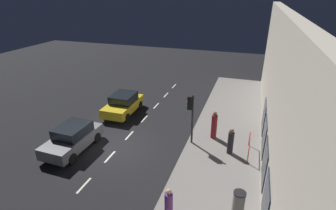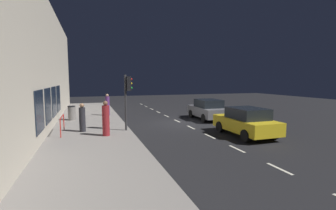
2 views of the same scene
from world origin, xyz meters
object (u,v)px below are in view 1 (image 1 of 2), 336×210
pedestrian_1 (169,208)px  trash_bin (239,202)px  pedestrian_2 (231,142)px  traffic_light (191,109)px  parked_car_1 (123,104)px  pedestrian_0 (214,126)px  parked_car_0 (73,138)px

pedestrian_1 → trash_bin: bearing=-22.8°
pedestrian_2 → traffic_light: bearing=98.3°
parked_car_1 → trash_bin: size_ratio=3.81×
traffic_light → trash_bin: (3.38, -4.87, -1.78)m
parked_car_1 → pedestrian_0: pedestrian_0 is taller
trash_bin → traffic_light: bearing=124.8°
trash_bin → pedestrian_1: bearing=-150.1°
pedestrian_1 → trash_bin: (2.69, 1.55, -0.31)m
pedestrian_2 → trash_bin: bearing=-152.0°
parked_car_1 → pedestrian_2: 9.29m
traffic_light → parked_car_0: traffic_light is taller
pedestrian_1 → parked_car_1: bearing=73.7°
parked_car_0 → pedestrian_1: size_ratio=2.24×
pedestrian_2 → trash_bin: size_ratio=1.56×
parked_car_0 → pedestrian_2: bearing=-164.2°
trash_bin → parked_car_1: bearing=141.0°
pedestrian_0 → pedestrian_1: 7.49m
parked_car_1 → trash_bin: parked_car_1 is taller
traffic_light → pedestrian_2: 3.02m
pedestrian_1 → pedestrian_2: pedestrian_1 is taller
traffic_light → pedestrian_1: size_ratio=1.83×
parked_car_0 → parked_car_1: bearing=-94.2°
pedestrian_0 → pedestrian_2: pedestrian_0 is taller
parked_car_0 → traffic_light: bearing=-156.0°
pedestrian_2 → trash_bin: (0.82, -4.45, -0.24)m
traffic_light → parked_car_1: size_ratio=0.82×
traffic_light → pedestrian_1: (0.69, -6.41, -1.48)m
parked_car_1 → pedestrian_1: (6.83, -9.25, 0.19)m
pedestrian_1 → pedestrian_2: size_ratio=1.09×
parked_car_0 → pedestrian_1: pedestrian_1 is taller
parked_car_0 → trash_bin: 10.28m
parked_car_0 → pedestrian_0: pedestrian_0 is taller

